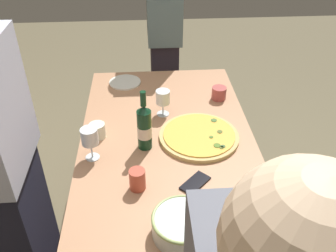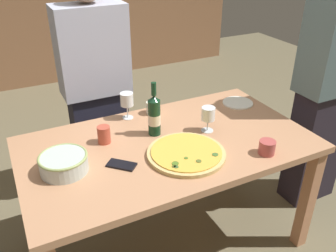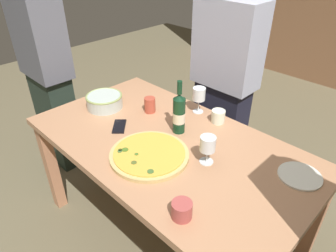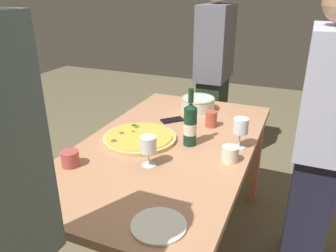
{
  "view_description": "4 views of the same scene",
  "coord_description": "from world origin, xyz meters",
  "px_view_note": "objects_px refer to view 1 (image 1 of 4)",
  "views": [
    {
      "loc": [
        -1.49,
        0.1,
        1.9
      ],
      "look_at": [
        0.0,
        0.0,
        0.85
      ],
      "focal_mm": 39.5,
      "sensor_mm": 36.0,
      "label": 1
    },
    {
      "loc": [
        -0.76,
        -1.51,
        1.79
      ],
      "look_at": [
        0.0,
        0.0,
        0.85
      ],
      "focal_mm": 38.22,
      "sensor_mm": 36.0,
      "label": 2
    },
    {
      "loc": [
        0.96,
        -0.97,
        1.73
      ],
      "look_at": [
        0.0,
        0.0,
        0.85
      ],
      "focal_mm": 32.44,
      "sensor_mm": 36.0,
      "label": 3
    },
    {
      "loc": [
        1.51,
        0.63,
        1.55
      ],
      "look_at": [
        0.0,
        0.0,
        0.85
      ],
      "focal_mm": 35.26,
      "sensor_mm": 36.0,
      "label": 4
    }
  ],
  "objects_px": {
    "side_plate": "(125,82)",
    "person_guest_left": "(164,33)",
    "pizza": "(199,136)",
    "cup_spare": "(97,131)",
    "wine_bottle": "(144,127)",
    "cell_phone": "(195,183)",
    "wine_glass_by_bottle": "(90,138)",
    "cup_ceramic": "(137,179)",
    "person_guest_right": "(2,164)",
    "dining_table": "(168,156)",
    "wine_glass_near_pizza": "(163,98)",
    "serving_bowl": "(182,224)",
    "cup_amber": "(219,93)"
  },
  "relations": [
    {
      "from": "cup_ceramic",
      "to": "person_guest_right",
      "type": "bearing_deg",
      "value": 77.22
    },
    {
      "from": "cup_spare",
      "to": "side_plate",
      "type": "xyz_separation_m",
      "value": [
        0.58,
        -0.12,
        -0.03
      ]
    },
    {
      "from": "wine_glass_by_bottle",
      "to": "cup_ceramic",
      "type": "relative_size",
      "value": 1.71
    },
    {
      "from": "wine_glass_near_pizza",
      "to": "cup_spare",
      "type": "bearing_deg",
      "value": 118.67
    },
    {
      "from": "serving_bowl",
      "to": "cup_spare",
      "type": "distance_m",
      "value": 0.74
    },
    {
      "from": "side_plate",
      "to": "person_guest_left",
      "type": "height_order",
      "value": "person_guest_left"
    },
    {
      "from": "serving_bowl",
      "to": "wine_glass_by_bottle",
      "type": "bearing_deg",
      "value": 39.09
    },
    {
      "from": "cup_ceramic",
      "to": "cell_phone",
      "type": "relative_size",
      "value": 0.68
    },
    {
      "from": "dining_table",
      "to": "wine_glass_near_pizza",
      "type": "relative_size",
      "value": 10.61
    },
    {
      "from": "cup_amber",
      "to": "side_plate",
      "type": "height_order",
      "value": "cup_amber"
    },
    {
      "from": "cup_ceramic",
      "to": "pizza",
      "type": "bearing_deg",
      "value": -42.88
    },
    {
      "from": "dining_table",
      "to": "wine_bottle",
      "type": "height_order",
      "value": "wine_bottle"
    },
    {
      "from": "serving_bowl",
      "to": "cup_amber",
      "type": "distance_m",
      "value": 1.03
    },
    {
      "from": "wine_glass_by_bottle",
      "to": "cell_phone",
      "type": "bearing_deg",
      "value": -114.42
    },
    {
      "from": "pizza",
      "to": "person_guest_right",
      "type": "height_order",
      "value": "person_guest_right"
    },
    {
      "from": "serving_bowl",
      "to": "cup_amber",
      "type": "height_order",
      "value": "serving_bowl"
    },
    {
      "from": "cell_phone",
      "to": "serving_bowl",
      "type": "bearing_deg",
      "value": -63.3
    },
    {
      "from": "cup_spare",
      "to": "pizza",
      "type": "bearing_deg",
      "value": -95.06
    },
    {
      "from": "side_plate",
      "to": "cup_spare",
      "type": "bearing_deg",
      "value": 167.86
    },
    {
      "from": "wine_bottle",
      "to": "cup_ceramic",
      "type": "height_order",
      "value": "wine_bottle"
    },
    {
      "from": "cup_amber",
      "to": "person_guest_left",
      "type": "height_order",
      "value": "person_guest_left"
    },
    {
      "from": "pizza",
      "to": "wine_glass_by_bottle",
      "type": "xyz_separation_m",
      "value": [
        -0.12,
        0.53,
        0.11
      ]
    },
    {
      "from": "pizza",
      "to": "cup_spare",
      "type": "xyz_separation_m",
      "value": [
        0.05,
        0.52,
        0.03
      ]
    },
    {
      "from": "wine_bottle",
      "to": "wine_glass_near_pizza",
      "type": "height_order",
      "value": "wine_bottle"
    },
    {
      "from": "pizza",
      "to": "wine_glass_by_bottle",
      "type": "relative_size",
      "value": 2.46
    },
    {
      "from": "wine_bottle",
      "to": "wine_glass_near_pizza",
      "type": "xyz_separation_m",
      "value": [
        0.29,
        -0.11,
        -0.02
      ]
    },
    {
      "from": "wine_glass_near_pizza",
      "to": "person_guest_left",
      "type": "xyz_separation_m",
      "value": [
        0.89,
        -0.06,
        0.03
      ]
    },
    {
      "from": "wine_glass_by_bottle",
      "to": "cell_phone",
      "type": "xyz_separation_m",
      "value": [
        -0.21,
        -0.47,
        -0.11
      ]
    },
    {
      "from": "dining_table",
      "to": "cup_ceramic",
      "type": "bearing_deg",
      "value": 153.99
    },
    {
      "from": "pizza",
      "to": "serving_bowl",
      "type": "relative_size",
      "value": 1.74
    },
    {
      "from": "wine_bottle",
      "to": "cup_spare",
      "type": "relative_size",
      "value": 3.84
    },
    {
      "from": "wine_glass_by_bottle",
      "to": "person_guest_left",
      "type": "height_order",
      "value": "person_guest_left"
    },
    {
      "from": "dining_table",
      "to": "pizza",
      "type": "height_order",
      "value": "pizza"
    },
    {
      "from": "dining_table",
      "to": "cup_amber",
      "type": "xyz_separation_m",
      "value": [
        0.41,
        -0.34,
        0.13
      ]
    },
    {
      "from": "pizza",
      "to": "wine_bottle",
      "type": "relative_size",
      "value": 1.3
    },
    {
      "from": "cup_amber",
      "to": "person_guest_right",
      "type": "bearing_deg",
      "value": 118.2
    },
    {
      "from": "person_guest_right",
      "to": "wine_bottle",
      "type": "bearing_deg",
      "value": -0.08
    },
    {
      "from": "wine_glass_near_pizza",
      "to": "cup_ceramic",
      "type": "relative_size",
      "value": 1.54
    },
    {
      "from": "pizza",
      "to": "cup_amber",
      "type": "relative_size",
      "value": 4.78
    },
    {
      "from": "dining_table",
      "to": "cell_phone",
      "type": "relative_size",
      "value": 11.11
    },
    {
      "from": "dining_table",
      "to": "wine_glass_by_bottle",
      "type": "height_order",
      "value": "wine_glass_by_bottle"
    },
    {
      "from": "side_plate",
      "to": "cup_ceramic",
      "type": "bearing_deg",
      "value": -175.17
    },
    {
      "from": "wine_glass_by_bottle",
      "to": "person_guest_right",
      "type": "xyz_separation_m",
      "value": [
        -0.08,
        0.39,
        -0.06
      ]
    },
    {
      "from": "wine_glass_near_pizza",
      "to": "wine_glass_by_bottle",
      "type": "relative_size",
      "value": 0.9
    },
    {
      "from": "cup_spare",
      "to": "person_guest_right",
      "type": "xyz_separation_m",
      "value": [
        -0.25,
        0.4,
        0.02
      ]
    },
    {
      "from": "cup_ceramic",
      "to": "side_plate",
      "type": "relative_size",
      "value": 0.48
    },
    {
      "from": "serving_bowl",
      "to": "wine_glass_near_pizza",
      "type": "distance_m",
      "value": 0.84
    },
    {
      "from": "wine_bottle",
      "to": "cell_phone",
      "type": "relative_size",
      "value": 2.2
    },
    {
      "from": "side_plate",
      "to": "cell_phone",
      "type": "distance_m",
      "value": 1.01
    },
    {
      "from": "cell_phone",
      "to": "person_guest_right",
      "type": "height_order",
      "value": "person_guest_right"
    }
  ]
}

